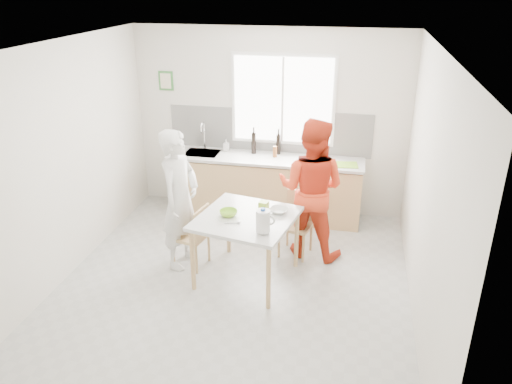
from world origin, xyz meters
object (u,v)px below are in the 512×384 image
at_px(milk_jug, 263,221).
at_px(wine_bottle_a, 254,143).
at_px(person_white, 180,200).
at_px(bowl_green, 228,213).
at_px(person_red, 311,189).
at_px(bowl_white, 279,211).
at_px(chair_far, 297,220).
at_px(wine_bottle_b, 278,144).
at_px(dining_table, 246,223).
at_px(chair_left, 195,234).

height_order(milk_jug, wine_bottle_a, wine_bottle_a).
bearing_deg(person_white, bowl_green, -94.27).
relative_size(person_red, milk_jug, 6.69).
height_order(bowl_green, milk_jug, milk_jug).
height_order(person_white, wine_bottle_a, person_white).
bearing_deg(bowl_white, chair_far, 73.71).
bearing_deg(bowl_green, milk_jug, -34.83).
height_order(milk_jug, wine_bottle_b, wine_bottle_b).
relative_size(person_white, bowl_white, 8.30).
height_order(dining_table, bowl_white, bowl_white).
bearing_deg(milk_jug, person_white, 166.83).
bearing_deg(wine_bottle_b, chair_far, -68.90).
distance_m(chair_left, person_white, 0.46).
xyz_separation_m(dining_table, bowl_white, (0.34, 0.19, 0.11)).
bearing_deg(chair_left, person_red, 125.74).
bearing_deg(bowl_white, milk_jug, -98.61).
bearing_deg(chair_left, chair_far, 128.01).
xyz_separation_m(person_white, milk_jug, (1.12, -0.51, 0.08)).
relative_size(chair_left, person_red, 0.45).
distance_m(chair_left, chair_far, 1.32).
distance_m(dining_table, person_white, 0.88).
distance_m(chair_left, wine_bottle_b, 2.01).
xyz_separation_m(dining_table, chair_left, (-0.68, 0.13, -0.28)).
height_order(dining_table, chair_far, chair_far).
relative_size(bowl_green, wine_bottle_a, 0.64).
relative_size(chair_left, person_white, 0.46).
bearing_deg(milk_jug, bowl_white, 92.60).
relative_size(chair_left, milk_jug, 2.99).
relative_size(bowl_white, wine_bottle_a, 0.65).
bearing_deg(chair_left, bowl_white, 104.18).
distance_m(person_red, milk_jug, 1.15).
height_order(person_red, wine_bottle_b, person_red).
distance_m(dining_table, bowl_white, 0.41).
height_order(chair_far, bowl_white, bowl_white).
bearing_deg(wine_bottle_b, chair_left, -112.24).
distance_m(chair_far, bowl_green, 1.09).
xyz_separation_m(chair_far, wine_bottle_b, (-0.45, 1.18, 0.62)).
height_order(chair_left, wine_bottle_a, wine_bottle_a).
bearing_deg(chair_left, person_white, -90.00).
height_order(chair_left, milk_jug, milk_jug).
xyz_separation_m(chair_far, wine_bottle_a, (-0.81, 1.13, 0.63)).
relative_size(dining_table, chair_far, 1.50).
relative_size(wine_bottle_a, wine_bottle_b, 1.07).
bearing_deg(chair_left, dining_table, 90.00).
bearing_deg(bowl_white, wine_bottle_b, 99.76).
height_order(person_white, person_red, person_red).
xyz_separation_m(chair_left, bowl_green, (0.47, -0.14, 0.40)).
height_order(person_red, bowl_white, person_red).
relative_size(milk_jug, wine_bottle_a, 0.84).
height_order(dining_table, chair_left, dining_table).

